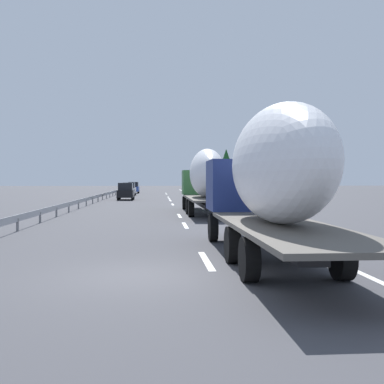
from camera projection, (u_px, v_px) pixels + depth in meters
The scene contains 21 objects.
ground_plane at pixel (154, 201), 51.28m from camera, with size 260.00×260.00×0.00m, color #424247.
lane_stripe_0 at pixel (206, 261), 13.52m from camera, with size 3.20×0.20×0.01m, color white.
lane_stripe_1 at pixel (185, 225), 23.98m from camera, with size 3.20×0.20×0.01m, color white.
lane_stripe_2 at pixel (179, 216), 30.31m from camera, with size 3.20×0.20×0.01m, color white.
lane_stripe_3 at pixel (173, 204), 44.22m from camera, with size 3.20×0.20×0.01m, color white.
lane_stripe_4 at pixel (170, 201), 52.47m from camera, with size 3.20×0.20×0.01m, color white.
lane_stripe_5 at pixel (169, 199), 57.09m from camera, with size 3.20×0.20×0.01m, color white.
lane_stripe_6 at pixel (168, 197), 63.14m from camera, with size 3.20×0.20×0.01m, color white.
lane_stripe_7 at pixel (166, 194), 76.00m from camera, with size 3.20×0.20×0.01m, color white.
lane_stripe_8 at pixel (166, 193), 81.39m from camera, with size 3.20×0.20×0.01m, color white.
edge_line_right at pixel (200, 199), 56.66m from camera, with size 110.00×0.20×0.01m, color white.
truck_lead at pixel (205, 178), 31.74m from camera, with size 13.94×2.55×4.36m.
truck_trailing at pixel (269, 176), 13.41m from camera, with size 12.97×2.55×4.33m.
car_white_van at pixel (129, 189), 69.14m from camera, with size 4.27×1.87×1.94m.
car_black_suv at pixel (126, 191), 54.24m from camera, with size 4.31×1.84×2.00m.
car_blue_sedan at pixel (134, 188), 80.96m from camera, with size 4.73×1.90×1.97m.
road_sign at pixel (221, 180), 46.73m from camera, with size 0.10×0.90×3.38m.
tree_0 at pixel (226, 167), 73.60m from camera, with size 3.87×3.87×7.25m.
tree_1 at pixel (217, 172), 77.75m from camera, with size 3.47×3.47×5.78m.
tree_2 at pixel (225, 170), 89.17m from camera, with size 3.59×3.59×6.69m.
guardrail_median at pixel (103, 195), 53.81m from camera, with size 94.00×0.10×0.76m.
Camera 1 is at (-11.40, -0.40, 2.36)m, focal length 43.55 mm.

